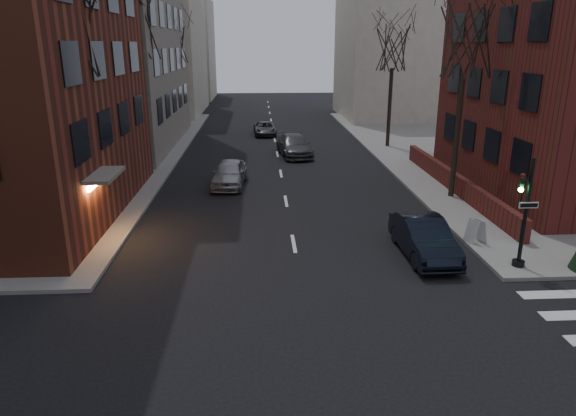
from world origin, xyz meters
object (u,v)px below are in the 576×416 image
object	(u,v)px
tree_left_c	(172,42)
tree_right_b	(393,48)
car_lane_far	(265,129)
traffic_signal	(523,220)
streetlamp_far	(185,84)
sandwich_board	(476,231)
tree_right_a	(466,40)
streetlamp_near	(137,111)
tree_left_b	(135,26)
car_lane_silver	(229,173)
parked_sedan	(424,238)
tree_left_a	(66,27)

from	to	relation	value
tree_left_c	tree_right_b	bearing A→B (deg)	-24.44
tree_left_c	car_lane_far	distance (m)	11.03
traffic_signal	streetlamp_far	bearing A→B (deg)	116.06
tree_right_b	streetlamp_far	distance (m)	20.01
sandwich_board	tree_right_a	bearing A→B (deg)	59.02
car_lane_far	sandwich_board	xyz separation A→B (m)	(8.17, -27.16, 0.06)
tree_right_a	streetlamp_near	world-z (taller)	tree_right_a
tree_left_b	car_lane_silver	size ratio (longest dim) A/B	2.45
tree_right_b	parked_sedan	bearing A→B (deg)	-100.21
tree_left_c	tree_right_b	world-z (taller)	tree_left_c
traffic_signal	tree_right_b	bearing A→B (deg)	87.85
streetlamp_near	parked_sedan	bearing A→B (deg)	-41.31
tree_left_b	streetlamp_far	bearing A→B (deg)	87.85
traffic_signal	streetlamp_far	xyz separation A→B (m)	(-16.14, 33.01, 2.33)
parked_sedan	car_lane_silver	size ratio (longest dim) A/B	1.03
car_lane_silver	sandwich_board	bearing A→B (deg)	-37.97
traffic_signal	car_lane_silver	world-z (taller)	traffic_signal
tree_left_c	sandwich_board	size ratio (longest dim) A/B	9.96
tree_left_a	streetlamp_near	bearing A→B (deg)	85.71
streetlamp_near	tree_left_a	bearing A→B (deg)	-94.29
traffic_signal	tree_left_a	size ratio (longest dim) A/B	0.39
car_lane_silver	streetlamp_near	bearing A→B (deg)	176.37
tree_right_a	sandwich_board	distance (m)	10.03
tree_right_b	car_lane_far	bearing A→B (deg)	145.77
tree_left_c	parked_sedan	world-z (taller)	tree_left_c
sandwich_board	streetlamp_far	bearing A→B (deg)	98.11
streetlamp_near	parked_sedan	size ratio (longest dim) A/B	1.38
streetlamp_far	car_lane_far	xyz separation A→B (m)	(7.40, -3.47, -3.66)
car_lane_silver	car_lane_far	xyz separation A→B (m)	(2.30, 17.33, -0.17)
traffic_signal	tree_left_c	size ratio (longest dim) A/B	0.41
traffic_signal	tree_left_c	distance (m)	35.76
parked_sedan	streetlamp_far	bearing A→B (deg)	111.26
tree_left_a	sandwich_board	size ratio (longest dim) A/B	10.51
tree_right_a	streetlamp_near	size ratio (longest dim) A/B	1.55
tree_left_c	car_lane_silver	world-z (taller)	tree_left_c
tree_right_b	streetlamp_far	bearing A→B (deg)	149.53
traffic_signal	tree_right_a	xyz separation A→B (m)	(0.86, 9.01, 6.12)
streetlamp_near	streetlamp_far	distance (m)	20.00
traffic_signal	car_lane_silver	bearing A→B (deg)	132.10
tree_left_b	tree_right_b	world-z (taller)	tree_left_b
tree_left_b	tree_left_c	world-z (taller)	tree_left_b
car_lane_silver	car_lane_far	bearing A→B (deg)	87.68
streetlamp_far	car_lane_far	bearing A→B (deg)	-25.11
traffic_signal	tree_left_c	world-z (taller)	tree_left_c
tree_right_a	car_lane_silver	xyz separation A→B (m)	(-11.90, 3.20, -7.28)
tree_left_b	streetlamp_far	world-z (taller)	tree_left_b
tree_left_a	car_lane_silver	world-z (taller)	tree_left_a
traffic_signal	car_lane_far	size ratio (longest dim) A/B	0.96
tree_left_b	streetlamp_near	xyz separation A→B (m)	(0.60, -4.00, -4.68)
streetlamp_near	car_lane_silver	xyz separation A→B (m)	(5.10, -0.80, -3.49)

